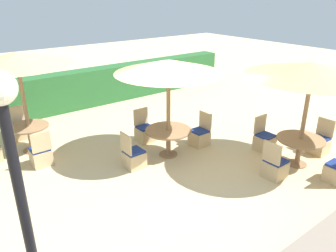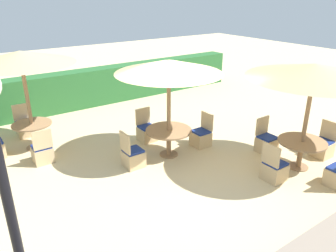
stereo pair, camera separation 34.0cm
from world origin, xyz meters
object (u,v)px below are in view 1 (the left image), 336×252
object	(u,v)px
patio_chair_center_north	(145,132)
patio_chair_center_west	(133,157)
lamp_post	(13,160)
patio_chair_front_right_west	(275,167)
parasol_back_left	(17,59)
patio_chair_back_left_south	(41,155)
patio_chair_front_right_east	(319,144)
round_table_center	(168,134)
patio_chair_back_left_north	(20,130)
parasol_center	(168,67)
patio_chair_center_east	(200,136)
parasol_front_right	(313,70)
patio_chair_front_right_north	(264,141)
round_table_back_left	(29,131)
round_table_front_right	(300,144)

from	to	relation	value
patio_chair_center_north	patio_chair_center_west	xyz separation A→B (m)	(-1.08, -1.10, 0.00)
lamp_post	patio_chair_front_right_west	size ratio (longest dim) A/B	3.57
parasol_back_left	patio_chair_back_left_south	bearing A→B (deg)	-92.72
patio_chair_center_west	parasol_back_left	size ratio (longest dim) A/B	0.35
patio_chair_front_right_east	parasol_back_left	size ratio (longest dim) A/B	0.35
round_table_center	parasol_back_left	bearing A→B (deg)	138.57
round_table_center	patio_chair_back_left_north	world-z (taller)	patio_chair_back_left_north
parasol_center	patio_chair_center_east	xyz separation A→B (m)	(1.07, -0.05, -2.08)
patio_chair_center_north	parasol_back_left	bearing A→B (deg)	-25.73
parasol_center	parasol_back_left	xyz separation A→B (m)	(-2.77, 2.45, 0.14)
patio_chair_center_north	patio_chair_front_right_west	xyz separation A→B (m)	(1.24, -3.49, 0.00)
parasol_front_right	patio_chair_front_right_west	world-z (taller)	parasol_front_right
lamp_post	patio_chair_back_left_south	size ratio (longest dim) A/B	3.57
parasol_front_right	parasol_back_left	world-z (taller)	parasol_back_left
patio_chair_back_left_south	patio_chair_front_right_west	bearing A→B (deg)	-43.63
parasol_back_left	patio_chair_front_right_north	bearing A→B (deg)	-37.05
patio_chair_front_right_east	patio_chair_front_right_west	bearing A→B (deg)	91.11
patio_chair_front_right_north	patio_chair_center_north	bearing A→B (deg)	-47.56
patio_chair_front_right_west	parasol_front_right	bearing A→B (deg)	90.81
patio_chair_front_right_north	patio_chair_back_left_north	bearing A→B (deg)	-43.83
lamp_post	patio_chair_center_east	xyz separation A→B (m)	(5.22, 2.64, -2.09)
parasol_back_left	patio_chair_front_right_east	bearing A→B (deg)	-38.56
parasol_back_left	patio_chair_back_left_north	bearing A→B (deg)	90.50
patio_chair_center_north	patio_chair_back_left_south	bearing A→B (deg)	-7.74
lamp_post	round_table_back_left	distance (m)	5.60
parasol_center	round_table_center	xyz separation A→B (m)	(-0.00, 0.00, -1.76)
patio_chair_front_right_north	patio_chair_center_west	bearing A→B (deg)	-22.09
round_table_front_right	patio_chair_back_left_north	distance (m)	7.70
patio_chair_center_east	parasol_back_left	bearing A→B (deg)	56.99
round_table_center	patio_chair_center_west	size ratio (longest dim) A/B	1.28
lamp_post	patio_chair_front_right_west	world-z (taller)	lamp_post
parasol_front_right	patio_chair_front_right_north	bearing A→B (deg)	88.80
lamp_post	patio_chair_front_right_north	size ratio (longest dim) A/B	3.57
round_table_back_left	patio_chair_front_right_east	bearing A→B (deg)	-38.56
parasol_front_right	patio_chair_back_left_north	world-z (taller)	parasol_front_right
round_table_center	round_table_front_right	world-z (taller)	round_table_center
parasol_center	patio_chair_center_north	xyz separation A→B (m)	(0.00, 1.11, -2.08)
patio_chair_front_right_north	round_table_front_right	bearing A→B (deg)	88.80
round_table_center	patio_chair_front_right_east	world-z (taller)	patio_chair_front_right_east
lamp_post	patio_chair_front_right_east	bearing A→B (deg)	2.64
round_table_center	patio_chair_front_right_west	size ratio (longest dim) A/B	1.28
patio_chair_center_north	parasol_back_left	size ratio (longest dim) A/B	0.35
parasol_front_right	round_table_front_right	size ratio (longest dim) A/B	2.64
patio_chair_center_west	patio_chair_front_right_west	xyz separation A→B (m)	(2.32, -2.39, 0.00)
parasol_front_right	round_table_back_left	world-z (taller)	parasol_front_right
parasol_back_left	patio_chair_center_north	bearing A→B (deg)	-25.73
patio_chair_center_north	patio_chair_front_right_north	bearing A→B (deg)	132.44
parasol_center	patio_chair_front_right_north	bearing A→B (deg)	-30.85
patio_chair_center_east	parasol_front_right	world-z (taller)	parasol_front_right
lamp_post	patio_chair_center_north	bearing A→B (deg)	42.41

